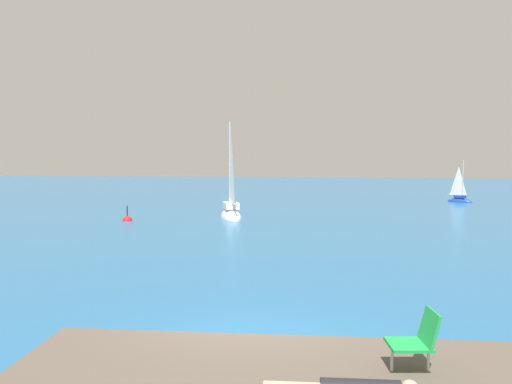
{
  "coord_description": "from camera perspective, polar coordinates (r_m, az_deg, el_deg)",
  "views": [
    {
      "loc": [
        1.14,
        -8.67,
        3.61
      ],
      "look_at": [
        -1.78,
        15.3,
        1.87
      ],
      "focal_mm": 33.75,
      "sensor_mm": 36.0,
      "label": 1
    }
  ],
  "objects": [
    {
      "name": "marker_buoy",
      "position": [
        28.5,
        -15.0,
        -3.29
      ],
      "size": [
        0.56,
        0.56,
        1.13
      ],
      "color": "red",
      "rests_on": "ground"
    },
    {
      "name": "ground_plane",
      "position": [
        9.46,
        -0.52,
        -18.3
      ],
      "size": [
        160.0,
        160.0,
        0.0
      ],
      "primitive_type": "plane",
      "color": "#236093"
    },
    {
      "name": "beach_chair",
      "position": [
        6.76,
        18.62,
        -16.05
      ],
      "size": [
        0.65,
        0.55,
        0.8
      ],
      "rotation": [
        0.0,
        0.0,
        3.26
      ],
      "color": "green",
      "rests_on": "shore_ledge"
    },
    {
      "name": "boulder_seaward",
      "position": [
        8.52,
        -2.1,
        -20.94
      ],
      "size": [
        1.68,
        1.64,
        0.9
      ],
      "primitive_type": "cube",
      "rotation": [
        -0.16,
        -0.02,
        2.61
      ],
      "color": "brown",
      "rests_on": "ground"
    },
    {
      "name": "sailboat_near",
      "position": [
        28.73,
        -2.97,
        -2.42
      ],
      "size": [
        2.16,
        3.5,
        6.3
      ],
      "rotation": [
        0.0,
        0.0,
        1.91
      ],
      "color": "white",
      "rests_on": "ground"
    },
    {
      "name": "sailboat_far",
      "position": [
        42.3,
        23.0,
        -0.84
      ],
      "size": [
        1.96,
        1.73,
        3.73
      ],
      "rotation": [
        0.0,
        0.0,
        5.62
      ],
      "color": "#193D99",
      "rests_on": "ground"
    }
  ]
}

